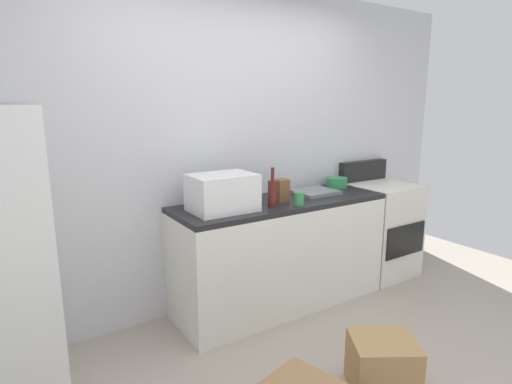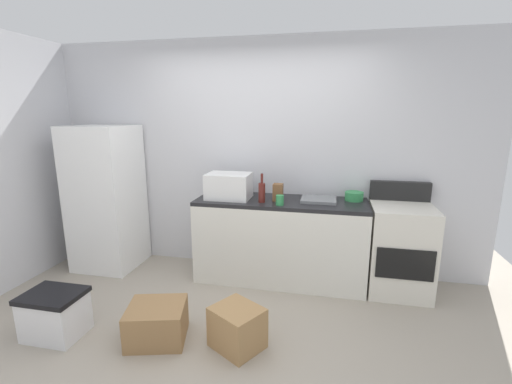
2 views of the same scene
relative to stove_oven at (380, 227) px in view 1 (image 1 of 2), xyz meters
The scene contains 10 objects.
wall_back 1.77m from the stove_oven, 167.22° to the left, with size 5.00×0.10×2.60m, color silver.
kitchen_counter 1.22m from the stove_oven, behind, with size 1.80×0.60×0.90m.
stove_oven is the anchor object (origin of this frame).
microwave 1.87m from the stove_oven, behind, with size 0.46×0.34×0.27m, color white.
sink_basin 0.94m from the stove_oven, behind, with size 0.36×0.32×0.03m, color slate.
wine_bottle 1.51m from the stove_oven, behind, with size 0.07×0.07×0.30m.
coffee_mug 1.31m from the stove_oven, behind, with size 0.08×0.08×0.10m, color #338C4C.
knife_block 1.35m from the stove_oven, behind, with size 0.10×0.10×0.18m, color brown.
mixing_bowl 0.68m from the stove_oven, 162.71° to the left, with size 0.19×0.19×0.09m, color #338C4C.
cardboard_box_large 1.87m from the stove_oven, 138.30° to the right, with size 0.37×0.32×0.33m, color #A37A4C.
Camera 1 is at (-1.65, -1.42, 1.67)m, focal length 28.97 mm.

